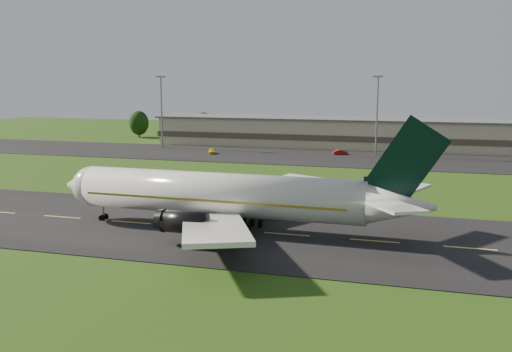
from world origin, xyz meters
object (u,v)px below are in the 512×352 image
(airliner, at_px, (226,196))
(service_vehicle_c, at_px, (406,158))
(service_vehicle_a, at_px, (212,151))
(light_mast_centre, at_px, (377,106))
(service_vehicle_b, at_px, (340,152))
(terminal, at_px, (385,134))
(light_mast_west, at_px, (161,103))

(airliner, relative_size, service_vehicle_c, 10.33)
(airliner, distance_m, service_vehicle_a, 76.96)
(airliner, height_order, service_vehicle_a, airliner)
(light_mast_centre, relative_size, service_vehicle_b, 5.43)
(terminal, height_order, light_mast_centre, light_mast_centre)
(service_vehicle_b, xyz_separation_m, service_vehicle_c, (16.55, -6.22, 0.07))
(service_vehicle_b, bearing_deg, light_mast_west, 70.83)
(light_mast_centre, bearing_deg, service_vehicle_a, -168.25)
(service_vehicle_a, relative_size, service_vehicle_b, 1.05)
(terminal, bearing_deg, light_mast_centre, -94.95)
(terminal, bearing_deg, airliner, -98.58)
(terminal, height_order, service_vehicle_b, terminal)
(service_vehicle_c, bearing_deg, service_vehicle_b, 177.02)
(service_vehicle_b, distance_m, service_vehicle_c, 17.68)
(light_mast_centre, xyz_separation_m, service_vehicle_b, (-8.84, -1.34, -12.02))
(terminal, relative_size, light_mast_centre, 7.13)
(service_vehicle_c, bearing_deg, light_mast_west, -168.76)
(light_mast_west, xyz_separation_m, service_vehicle_c, (67.71, -7.56, -11.95))
(terminal, xyz_separation_m, service_vehicle_a, (-43.16, -24.87, -3.22))
(airliner, bearing_deg, light_mast_west, 121.46)
(airliner, relative_size, light_mast_west, 2.52)
(airliner, relative_size, service_vehicle_b, 13.68)
(service_vehicle_a, relative_size, service_vehicle_c, 0.79)
(light_mast_centre, bearing_deg, terminal, 85.05)
(service_vehicle_a, bearing_deg, light_mast_centre, -11.24)
(service_vehicle_a, bearing_deg, airliner, -91.12)
(light_mast_centre, relative_size, service_vehicle_c, 4.10)
(light_mast_west, relative_size, service_vehicle_b, 5.43)
(light_mast_west, height_order, light_mast_centre, same)
(terminal, relative_size, light_mast_west, 7.13)
(terminal, relative_size, service_vehicle_a, 36.81)
(service_vehicle_a, distance_m, service_vehicle_b, 33.72)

